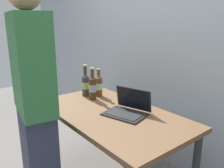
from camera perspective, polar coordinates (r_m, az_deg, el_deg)
desk at (r=2.01m, az=-0.20°, el=-9.03°), size 1.40×0.78×0.70m
laptop at (r=1.94m, az=3.92°, el=-6.12°), size 0.40×0.36×0.20m
beer_bottle_amber at (r=2.38m, az=-6.59°, el=-0.02°), size 0.07×0.07×0.33m
beer_bottle_brown at (r=2.27m, az=-4.85°, el=-0.75°), size 0.07×0.07×0.32m
beer_bottle_dark at (r=2.37m, az=-3.29°, el=-0.32°), size 0.07×0.07×0.29m
person_figure at (r=1.66m, az=-18.60°, el=-4.86°), size 0.47×0.33×1.76m
back_wall at (r=2.35m, az=13.77°, el=11.11°), size 6.00×0.10×2.60m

